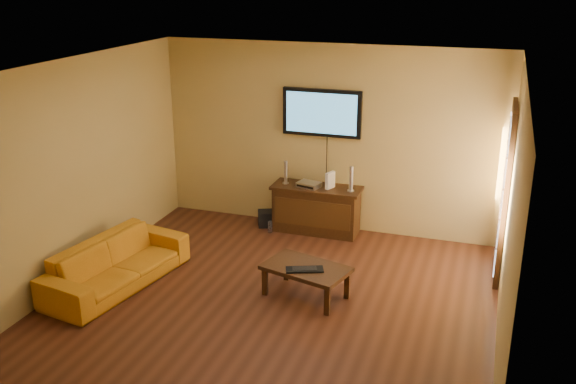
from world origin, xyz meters
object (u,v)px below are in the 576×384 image
at_px(speaker_left, 286,173).
at_px(subwoofer, 266,218).
at_px(game_console, 330,180).
at_px(keyboard, 305,269).
at_px(sofa, 116,256).
at_px(coffee_table, 306,271).
at_px(media_console, 316,209).
at_px(av_receiver, 309,185).
at_px(speaker_right, 351,180).
at_px(bottle, 270,227).
at_px(television, 322,113).

relative_size(speaker_left, subwoofer, 1.49).
bearing_deg(subwoofer, game_console, -22.76).
height_order(speaker_left, keyboard, speaker_left).
xyz_separation_m(sofa, keyboard, (2.28, 0.35, 0.02)).
xyz_separation_m(coffee_table, speaker_left, (-0.91, 1.94, 0.52)).
distance_m(media_console, av_receiver, 0.39).
xyz_separation_m(speaker_right, subwoofer, (-1.28, -0.00, -0.74)).
xyz_separation_m(game_console, subwoofer, (-0.97, -0.03, -0.70)).
height_order(av_receiver, bottle, av_receiver).
relative_size(av_receiver, keyboard, 0.68).
height_order(speaker_right, game_console, speaker_right).
relative_size(sofa, subwoofer, 8.39).
xyz_separation_m(sofa, speaker_right, (2.35, 2.35, 0.48)).
xyz_separation_m(speaker_left, keyboard, (0.92, -2.04, -0.45)).
height_order(television, speaker_left, television).
bearing_deg(bottle, speaker_right, 11.57).
bearing_deg(media_console, subwoofer, -177.53).
distance_m(media_console, keyboard, 2.09).
relative_size(speaker_left, keyboard, 0.74).
distance_m(coffee_table, av_receiver, 2.01).
relative_size(television, speaker_left, 3.34).
xyz_separation_m(television, av_receiver, (-0.10, -0.25, -1.00)).
distance_m(television, bottle, 1.82).
height_order(coffee_table, keyboard, keyboard).
bearing_deg(sofa, keyboard, -71.33).
bearing_deg(subwoofer, keyboard, -83.38).
bearing_deg(av_receiver, subwoofer, -166.70).
relative_size(coffee_table, game_console, 4.55).
xyz_separation_m(media_console, sofa, (-1.84, -2.38, 0.03)).
distance_m(television, sofa, 3.45).
bearing_deg(speaker_left, television, 23.79).
bearing_deg(subwoofer, television, -7.46).
relative_size(game_console, keyboard, 0.52).
xyz_separation_m(speaker_right, keyboard, (-0.06, -2.01, -0.46)).
height_order(bottle, keyboard, keyboard).
relative_size(media_console, subwoofer, 5.62).
xyz_separation_m(media_console, av_receiver, (-0.10, -0.04, 0.38)).
bearing_deg(media_console, bottle, -157.11).
bearing_deg(coffee_table, game_console, 96.97).
bearing_deg(television, bottle, -143.01).
xyz_separation_m(speaker_left, av_receiver, (0.37, -0.04, -0.12)).
xyz_separation_m(game_console, keyboard, (0.25, -2.04, -0.41)).
relative_size(media_console, game_console, 5.41).
bearing_deg(coffee_table, television, 101.47).
bearing_deg(av_receiver, sofa, -112.38).
xyz_separation_m(av_receiver, keyboard, (0.55, -1.99, -0.33)).
relative_size(coffee_table, bottle, 5.67).
relative_size(speaker_left, av_receiver, 1.09).
bearing_deg(subwoofer, speaker_right, -24.64).
bearing_deg(subwoofer, speaker_left, -18.62).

